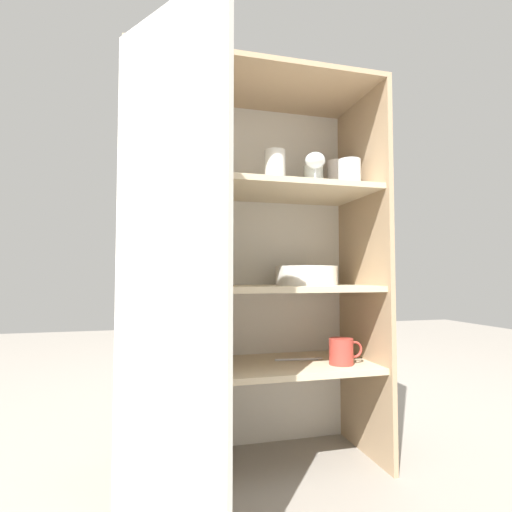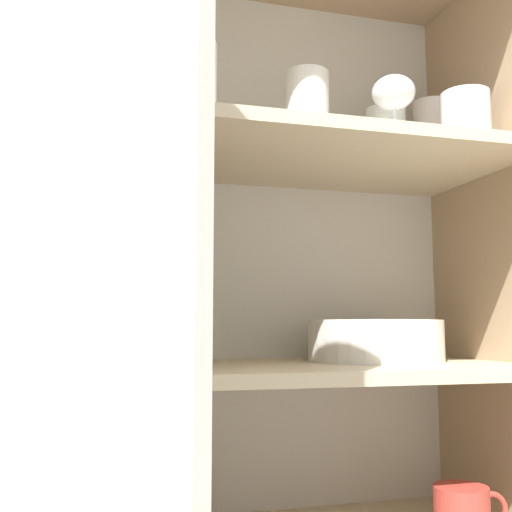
# 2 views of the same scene
# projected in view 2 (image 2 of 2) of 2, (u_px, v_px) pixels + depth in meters

# --- Properties ---
(cupboard_back_panel) EXTENTS (0.89, 0.02, 1.35)m
(cupboard_back_panel) POSITION_uv_depth(u_px,v_px,m) (235.00, 334.00, 1.14)
(cupboard_back_panel) COLOR silver
(cupboard_back_panel) RESTS_ON ground_plane
(cupboard_side_right) EXTENTS (0.02, 0.40, 1.35)m
(cupboard_side_right) POSITION_uv_depth(u_px,v_px,m) (495.00, 335.00, 1.07)
(cupboard_side_right) COLOR tan
(cupboard_side_right) RESTS_ON ground_plane
(shelf_board_middle) EXTENTS (0.85, 0.36, 0.02)m
(shelf_board_middle) POSITION_uv_depth(u_px,v_px,m) (262.00, 371.00, 0.95)
(shelf_board_middle) COLOR beige
(shelf_board_upper) EXTENTS (0.85, 0.36, 0.02)m
(shelf_board_upper) POSITION_uv_depth(u_px,v_px,m) (261.00, 154.00, 0.99)
(shelf_board_upper) COLOR beige
(cupboard_door) EXTENTS (0.26, 0.37, 1.35)m
(cupboard_door) POSITION_uv_depth(u_px,v_px,m) (22.00, 343.00, 0.51)
(cupboard_door) COLOR silver
(cupboard_door) RESTS_ON ground_plane
(tumbler_glass_0) EXTENTS (0.07, 0.07, 0.11)m
(tumbler_glass_0) POSITION_uv_depth(u_px,v_px,m) (386.00, 138.00, 1.11)
(tumbler_glass_0) COLOR white
(tumbler_glass_0) RESTS_ON shelf_board_upper
(tumbler_glass_1) EXTENTS (0.07, 0.07, 0.14)m
(tumbler_glass_1) POSITION_uv_depth(u_px,v_px,m) (432.00, 138.00, 1.16)
(tumbler_glass_1) COLOR silver
(tumbler_glass_1) RESTS_ON shelf_board_upper
(tumbler_glass_2) EXTENTS (0.08, 0.08, 0.14)m
(tumbler_glass_2) POSITION_uv_depth(u_px,v_px,m) (307.00, 113.00, 1.03)
(tumbler_glass_2) COLOR white
(tumbler_glass_2) RESTS_ON shelf_board_upper
(tumbler_glass_3) EXTENTS (0.06, 0.06, 0.10)m
(tumbler_glass_3) POSITION_uv_depth(u_px,v_px,m) (127.00, 101.00, 0.93)
(tumbler_glass_3) COLOR silver
(tumbler_glass_3) RESTS_ON shelf_board_upper
(tumbler_glass_4) EXTENTS (0.07, 0.07, 0.13)m
(tumbler_glass_4) POSITION_uv_depth(u_px,v_px,m) (194.00, 87.00, 0.91)
(tumbler_glass_4) COLOR white
(tumbler_glass_4) RESTS_ON shelf_board_upper
(tumbler_glass_5) EXTENTS (0.08, 0.08, 0.14)m
(tumbler_glass_5) POSITION_uv_depth(u_px,v_px,m) (89.00, 107.00, 1.00)
(tumbler_glass_5) COLOR white
(tumbler_glass_5) RESTS_ON shelf_board_upper
(tumbler_glass_6) EXTENTS (0.08, 0.08, 0.10)m
(tumbler_glass_6) POSITION_uv_depth(u_px,v_px,m) (154.00, 131.00, 1.06)
(tumbler_glass_6) COLOR white
(tumbler_glass_6) RESTS_ON shelf_board_upper
(tumbler_glass_7) EXTENTS (0.08, 0.08, 0.11)m
(tumbler_glass_7) POSITION_uv_depth(u_px,v_px,m) (466.00, 124.00, 1.04)
(tumbler_glass_7) COLOR white
(tumbler_glass_7) RESTS_ON shelf_board_upper
(wine_glass_0) EXTENTS (0.07, 0.07, 0.13)m
(wine_glass_0) POSITION_uv_depth(u_px,v_px,m) (394.00, 98.00, 1.02)
(wine_glass_0) COLOR white
(wine_glass_0) RESTS_ON shelf_board_upper
(wine_glass_1) EXTENTS (0.09, 0.09, 0.15)m
(wine_glass_1) POSITION_uv_depth(u_px,v_px,m) (76.00, 42.00, 0.86)
(wine_glass_1) COLOR silver
(wine_glass_1) RESTS_ON shelf_board_upper
(plate_stack_white) EXTENTS (0.23, 0.23, 0.07)m
(plate_stack_white) POSITION_uv_depth(u_px,v_px,m) (375.00, 341.00, 1.05)
(plate_stack_white) COLOR white
(plate_stack_white) RESTS_ON shelf_board_middle
(mixing_bowl_large) EXTENTS (0.18, 0.18, 0.07)m
(mixing_bowl_large) POSITION_uv_depth(u_px,v_px,m) (91.00, 343.00, 0.81)
(mixing_bowl_large) COLOR gold
(mixing_bowl_large) RESTS_ON shelf_board_middle
(serving_bowl_small) EXTENTS (0.12, 0.12, 0.05)m
(serving_bowl_small) POSITION_uv_depth(u_px,v_px,m) (123.00, 348.00, 0.96)
(serving_bowl_small) COLOR #33567A
(serving_bowl_small) RESTS_ON shelf_board_middle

